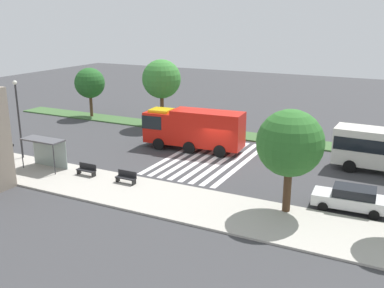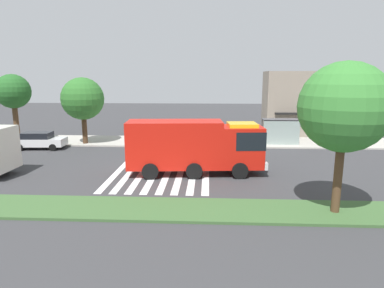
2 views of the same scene
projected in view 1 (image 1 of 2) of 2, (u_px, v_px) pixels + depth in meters
The scene contains 13 objects.
ground_plane at pixel (213, 159), 38.83m from camera, with size 120.00×120.00×0.00m, color #38383A.
sidewalk at pixel (155, 197), 30.65m from camera, with size 60.00×5.42×0.14m, color #ADA89E.
median_strip at pixel (247, 136), 45.94m from camera, with size 60.00×3.00×0.14m, color #3D6033.
crosswalk at pixel (209, 158), 39.01m from camera, with size 6.75×12.30×0.01m.
fire_truck at pixel (191, 128), 41.07m from camera, with size 9.64×3.28×3.74m.
parked_car_mid at pixel (351, 198), 28.47m from camera, with size 4.70×2.25×1.60m.
bus_stop_shelter at pixel (46, 147), 35.87m from camera, with size 3.50×1.40×2.46m.
bench_near_shelter at pixel (87, 169), 34.49m from camera, with size 1.60×0.50×0.90m.
bench_west_of_shelter at pixel (126, 177), 32.89m from camera, with size 1.60×0.50×0.90m.
street_lamp at pixel (18, 113), 37.77m from camera, with size 0.36×0.36×6.70m.
sidewalk_tree_west at pixel (290, 144), 27.10m from camera, with size 4.13×4.13×6.52m.
median_tree_west at pixel (161, 79), 48.87m from camera, with size 4.24×4.24×7.29m.
median_tree_center at pixel (90, 83), 53.54m from camera, with size 3.61×3.61×5.87m.
Camera 1 is at (-15.15, 33.73, 12.07)m, focal length 41.93 mm.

